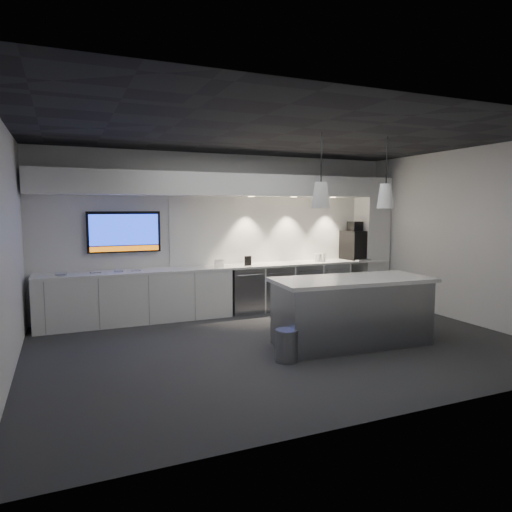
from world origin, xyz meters
name	(u,v)px	position (x,y,z in m)	size (l,w,h in m)	color
floor	(283,344)	(0.00, 0.00, 0.00)	(7.00, 7.00, 0.00)	#303032
ceiling	(284,134)	(0.00, 0.00, 3.00)	(7.00, 7.00, 0.00)	black
wall_back	(226,233)	(0.00, 2.50, 1.50)	(7.00, 7.00, 0.00)	white
wall_front	(404,260)	(0.00, -2.50, 1.50)	(7.00, 7.00, 0.00)	white
wall_left	(5,251)	(-3.50, 0.00, 1.50)	(7.00, 7.00, 0.00)	white
wall_right	(465,236)	(3.50, 0.00, 1.50)	(7.00, 7.00, 0.00)	white
back_counter	(232,267)	(0.00, 2.17, 0.88)	(6.80, 0.65, 0.04)	white
left_base_cabinets	(137,298)	(-1.75, 2.17, 0.43)	(3.30, 0.63, 0.86)	white
fridge_unit_a	(244,290)	(0.25, 2.17, 0.42)	(0.60, 0.61, 0.85)	gray
fridge_unit_b	(274,288)	(0.88, 2.17, 0.42)	(0.60, 0.61, 0.85)	gray
fridge_unit_c	(302,285)	(1.51, 2.17, 0.42)	(0.60, 0.61, 0.85)	gray
fridge_unit_d	(329,283)	(2.14, 2.17, 0.42)	(0.60, 0.61, 0.85)	gray
backsplash	(282,229)	(1.20, 2.48, 1.55)	(4.60, 0.03, 1.30)	white
soffit	(231,185)	(0.00, 2.20, 2.40)	(6.90, 0.60, 0.40)	white
column	(371,240)	(3.20, 2.20, 1.30)	(0.55, 0.55, 2.60)	white
wall_tv	(124,232)	(-1.90, 2.45, 1.56)	(1.25, 0.07, 0.72)	black
island	(352,311)	(0.92, -0.39, 0.49)	(2.36, 1.14, 0.97)	gray
bin	(287,345)	(-0.28, -0.67, 0.21)	(0.29, 0.29, 0.41)	gray
coffee_machine	(355,244)	(2.77, 2.20, 1.23)	(0.49, 0.65, 0.80)	black
sign_black	(248,261)	(0.30, 2.09, 0.99)	(0.14, 0.02, 0.18)	black
sign_white	(219,263)	(-0.27, 2.11, 0.97)	(0.18, 0.02, 0.14)	white
cup_cluster	(320,257)	(1.89, 2.12, 0.98)	(0.19, 0.19, 0.16)	white
tray_a	(61,274)	(-2.94, 2.12, 0.91)	(0.16, 0.16, 0.03)	#A9A9A9
tray_b	(95,272)	(-2.42, 2.17, 0.91)	(0.16, 0.16, 0.03)	#A9A9A9
tray_c	(119,271)	(-2.04, 2.17, 0.91)	(0.16, 0.16, 0.03)	#A9A9A9
tray_d	(136,270)	(-1.76, 2.14, 0.91)	(0.16, 0.16, 0.03)	#A9A9A9
pendant_left	(321,195)	(0.37, -0.39, 2.15)	(0.25, 0.25, 1.06)	white
pendant_right	(386,196)	(1.47, -0.39, 2.15)	(0.25, 0.25, 1.06)	white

